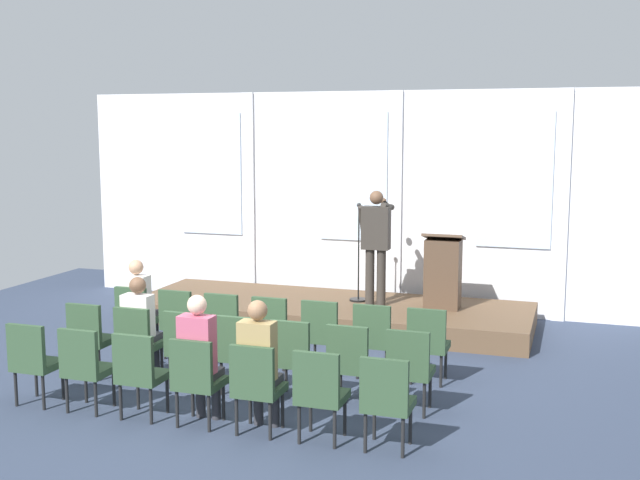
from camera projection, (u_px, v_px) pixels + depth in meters
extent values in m
plane|color=#2D384C|center=(228.00, 403.00, 8.74)|extent=(13.37, 13.37, 0.00)
cube|color=silver|center=(354.00, 200.00, 13.31)|extent=(9.95, 0.10, 3.65)
cube|color=silver|center=(211.00, 174.00, 14.03)|extent=(1.16, 0.04, 2.16)
cube|color=silver|center=(249.00, 197.00, 13.86)|extent=(0.20, 0.08, 3.65)
cube|color=silver|center=(354.00, 177.00, 13.20)|extent=(1.16, 0.04, 2.16)
cube|color=silver|center=(396.00, 202.00, 13.04)|extent=(0.20, 0.08, 3.65)
cube|color=silver|center=(515.00, 180.00, 12.38)|extent=(1.16, 0.04, 2.16)
cube|color=silver|center=(562.00, 207.00, 12.21)|extent=(0.20, 0.08, 3.65)
cube|color=brown|center=(331.00, 312.00, 12.31)|extent=(6.18, 2.04, 0.33)
cylinder|color=#332D28|center=(370.00, 277.00, 12.05)|extent=(0.14, 0.14, 0.87)
cylinder|color=#332D28|center=(381.00, 278.00, 11.99)|extent=(0.14, 0.14, 0.87)
cube|color=#332D28|center=(376.00, 228.00, 11.91)|extent=(0.42, 0.22, 0.66)
cube|color=#B28C19|center=(378.00, 222.00, 12.01)|extent=(0.06, 0.01, 0.39)
sphere|color=brown|center=(376.00, 198.00, 11.85)|extent=(0.21, 0.21, 0.21)
cylinder|color=#332D28|center=(362.00, 220.00, 12.05)|extent=(0.09, 0.28, 0.45)
cylinder|color=#332D28|center=(388.00, 206.00, 11.94)|extent=(0.15, 0.36, 0.15)
cylinder|color=#332D28|center=(386.00, 205.00, 12.08)|extent=(0.11, 0.34, 0.15)
sphere|color=brown|center=(383.00, 201.00, 12.36)|extent=(0.10, 0.10, 0.10)
cylinder|color=black|center=(358.00, 300.00, 12.39)|extent=(0.28, 0.28, 0.03)
cylinder|color=black|center=(359.00, 254.00, 12.28)|extent=(0.02, 0.02, 1.45)
sphere|color=#262626|center=(359.00, 205.00, 12.18)|extent=(0.07, 0.07, 0.07)
cube|color=#4C3828|center=(443.00, 274.00, 11.82)|extent=(0.52, 0.40, 1.05)
cube|color=#4C3828|center=(444.00, 237.00, 11.76)|extent=(0.60, 0.48, 0.14)
cylinder|color=black|center=(158.00, 336.00, 10.79)|extent=(0.04, 0.04, 0.40)
cylinder|color=black|center=(135.00, 334.00, 10.91)|extent=(0.04, 0.04, 0.40)
cylinder|color=black|center=(145.00, 342.00, 10.47)|extent=(0.04, 0.04, 0.40)
cylinder|color=black|center=(121.00, 340.00, 10.59)|extent=(0.04, 0.04, 0.40)
cube|color=#2D472D|center=(139.00, 321.00, 10.66)|extent=(0.46, 0.44, 0.08)
cube|color=#2D472D|center=(131.00, 304.00, 10.44)|extent=(0.46, 0.06, 0.46)
cylinder|color=#2D2D33|center=(141.00, 333.00, 10.88)|extent=(0.10, 0.10, 0.44)
cylinder|color=#2D2D33|center=(152.00, 334.00, 10.83)|extent=(0.10, 0.10, 0.44)
cube|color=#2D2D33|center=(141.00, 316.00, 10.70)|extent=(0.34, 0.36, 0.12)
cube|color=silver|center=(136.00, 294.00, 10.55)|extent=(0.36, 0.20, 0.52)
sphere|color=tan|center=(136.00, 267.00, 10.52)|extent=(0.20, 0.20, 0.20)
cylinder|color=black|center=(201.00, 340.00, 10.59)|extent=(0.04, 0.04, 0.40)
cylinder|color=black|center=(177.00, 338.00, 10.70)|extent=(0.04, 0.04, 0.40)
cylinder|color=black|center=(189.00, 347.00, 10.27)|extent=(0.04, 0.04, 0.40)
cylinder|color=black|center=(165.00, 344.00, 10.38)|extent=(0.04, 0.04, 0.40)
cube|color=#2D472D|center=(183.00, 325.00, 10.45)|extent=(0.46, 0.44, 0.08)
cube|color=#2D472D|center=(175.00, 308.00, 10.23)|extent=(0.46, 0.06, 0.46)
cylinder|color=black|center=(246.00, 344.00, 10.38)|extent=(0.04, 0.04, 0.40)
cylinder|color=black|center=(221.00, 342.00, 10.49)|extent=(0.04, 0.04, 0.40)
cylinder|color=black|center=(235.00, 351.00, 10.06)|extent=(0.04, 0.04, 0.40)
cylinder|color=black|center=(210.00, 349.00, 10.17)|extent=(0.04, 0.04, 0.40)
cube|color=#2D472D|center=(228.00, 329.00, 10.24)|extent=(0.46, 0.44, 0.08)
cube|color=#2D472D|center=(221.00, 312.00, 10.03)|extent=(0.46, 0.06, 0.46)
cylinder|color=black|center=(293.00, 349.00, 10.17)|extent=(0.04, 0.04, 0.40)
cylinder|color=black|center=(267.00, 346.00, 10.29)|extent=(0.04, 0.04, 0.40)
cylinder|color=black|center=(284.00, 356.00, 9.85)|extent=(0.04, 0.04, 0.40)
cylinder|color=black|center=(257.00, 353.00, 9.97)|extent=(0.04, 0.04, 0.40)
cube|color=#2D472D|center=(275.00, 333.00, 10.04)|extent=(0.46, 0.44, 0.08)
cube|color=#2D472D|center=(269.00, 316.00, 9.82)|extent=(0.46, 0.06, 0.46)
cylinder|color=black|center=(342.00, 353.00, 9.97)|extent=(0.04, 0.04, 0.40)
cylinder|color=black|center=(315.00, 351.00, 10.08)|extent=(0.04, 0.04, 0.40)
cylinder|color=black|center=(334.00, 361.00, 9.65)|extent=(0.04, 0.04, 0.40)
cylinder|color=black|center=(306.00, 358.00, 9.76)|extent=(0.04, 0.04, 0.40)
cube|color=#2D472D|center=(324.00, 337.00, 9.83)|extent=(0.46, 0.44, 0.08)
cube|color=#2D472D|center=(319.00, 320.00, 9.61)|extent=(0.46, 0.06, 0.46)
cylinder|color=black|center=(393.00, 358.00, 9.76)|extent=(0.04, 0.04, 0.40)
cylinder|color=black|center=(365.00, 355.00, 9.87)|extent=(0.04, 0.04, 0.40)
cylinder|color=black|center=(386.00, 366.00, 9.44)|extent=(0.04, 0.04, 0.40)
cylinder|color=black|center=(357.00, 363.00, 9.55)|extent=(0.04, 0.04, 0.40)
cube|color=#2D472D|center=(375.00, 342.00, 9.62)|extent=(0.46, 0.44, 0.08)
cube|color=#2D472D|center=(372.00, 324.00, 9.41)|extent=(0.46, 0.06, 0.46)
cylinder|color=black|center=(446.00, 363.00, 9.55)|extent=(0.04, 0.04, 0.40)
cylinder|color=black|center=(417.00, 360.00, 9.67)|extent=(0.04, 0.04, 0.40)
cylinder|color=black|center=(441.00, 371.00, 9.24)|extent=(0.04, 0.04, 0.40)
cylinder|color=black|center=(411.00, 368.00, 9.35)|extent=(0.04, 0.04, 0.40)
cube|color=#2D472D|center=(429.00, 346.00, 9.42)|extent=(0.46, 0.44, 0.08)
cube|color=#2D472D|center=(426.00, 328.00, 9.20)|extent=(0.46, 0.06, 0.46)
cylinder|color=black|center=(115.00, 357.00, 9.81)|extent=(0.04, 0.04, 0.40)
cylinder|color=black|center=(90.00, 354.00, 9.92)|extent=(0.04, 0.04, 0.40)
cylinder|color=black|center=(99.00, 365.00, 9.49)|extent=(0.04, 0.04, 0.40)
cylinder|color=black|center=(74.00, 362.00, 9.60)|extent=(0.04, 0.04, 0.40)
cube|color=#2D472D|center=(94.00, 341.00, 9.67)|extent=(0.46, 0.44, 0.08)
cube|color=#2D472D|center=(84.00, 323.00, 9.45)|extent=(0.46, 0.06, 0.46)
cylinder|color=black|center=(162.00, 362.00, 9.60)|extent=(0.04, 0.04, 0.40)
cylinder|color=black|center=(136.00, 359.00, 9.71)|extent=(0.04, 0.04, 0.40)
cylinder|color=black|center=(147.00, 370.00, 9.28)|extent=(0.04, 0.04, 0.40)
cylinder|color=black|center=(121.00, 367.00, 9.39)|extent=(0.04, 0.04, 0.40)
cube|color=#2D472D|center=(141.00, 345.00, 9.46)|extent=(0.46, 0.44, 0.08)
cube|color=#2D472D|center=(132.00, 327.00, 9.25)|extent=(0.46, 0.06, 0.46)
cylinder|color=#2D2D33|center=(143.00, 358.00, 9.69)|extent=(0.10, 0.10, 0.44)
cylinder|color=#2D2D33|center=(156.00, 359.00, 9.64)|extent=(0.10, 0.10, 0.44)
cube|color=#2D2D33|center=(143.00, 339.00, 9.51)|extent=(0.34, 0.36, 0.12)
cube|color=silver|center=(138.00, 316.00, 9.36)|extent=(0.36, 0.20, 0.51)
sphere|color=brown|center=(138.00, 285.00, 9.33)|extent=(0.20, 0.20, 0.20)
cylinder|color=black|center=(211.00, 367.00, 9.40)|extent=(0.04, 0.04, 0.40)
cylinder|color=black|center=(184.00, 364.00, 9.51)|extent=(0.04, 0.04, 0.40)
cylinder|color=black|center=(198.00, 375.00, 9.08)|extent=(0.04, 0.04, 0.40)
cylinder|color=black|center=(170.00, 372.00, 9.19)|extent=(0.04, 0.04, 0.40)
cube|color=#2D472D|center=(190.00, 350.00, 9.26)|extent=(0.46, 0.44, 0.08)
cube|color=#2D472D|center=(182.00, 332.00, 9.04)|extent=(0.46, 0.06, 0.46)
cylinder|color=black|center=(262.00, 372.00, 9.19)|extent=(0.04, 0.04, 0.40)
cylinder|color=black|center=(234.00, 369.00, 9.30)|extent=(0.04, 0.04, 0.40)
cylinder|color=black|center=(250.00, 381.00, 8.87)|extent=(0.04, 0.04, 0.40)
cylinder|color=black|center=(222.00, 378.00, 8.98)|extent=(0.04, 0.04, 0.40)
cube|color=#2D472D|center=(242.00, 355.00, 9.05)|extent=(0.46, 0.44, 0.08)
cube|color=#2D472D|center=(234.00, 337.00, 8.83)|extent=(0.46, 0.06, 0.46)
cylinder|color=black|center=(315.00, 378.00, 8.98)|extent=(0.04, 0.04, 0.40)
cylinder|color=black|center=(286.00, 375.00, 9.09)|extent=(0.04, 0.04, 0.40)
cylinder|color=black|center=(306.00, 387.00, 8.66)|extent=(0.04, 0.04, 0.40)
cylinder|color=black|center=(275.00, 384.00, 8.77)|extent=(0.04, 0.04, 0.40)
cube|color=#2D472D|center=(295.00, 360.00, 8.84)|extent=(0.46, 0.44, 0.08)
cube|color=#2D472D|center=(289.00, 342.00, 8.63)|extent=(0.46, 0.06, 0.46)
cylinder|color=black|center=(371.00, 384.00, 8.78)|extent=(0.04, 0.04, 0.40)
cylinder|color=black|center=(341.00, 381.00, 8.89)|extent=(0.04, 0.04, 0.40)
cylinder|color=black|center=(363.00, 394.00, 8.46)|extent=(0.04, 0.04, 0.40)
cylinder|color=black|center=(332.00, 390.00, 8.57)|extent=(0.04, 0.04, 0.40)
cube|color=#2D472D|center=(352.00, 366.00, 8.64)|extent=(0.46, 0.44, 0.08)
cube|color=#2D472D|center=(347.00, 347.00, 8.42)|extent=(0.46, 0.06, 0.46)
cylinder|color=black|center=(430.00, 390.00, 8.57)|extent=(0.04, 0.04, 0.40)
cylinder|color=black|center=(398.00, 387.00, 8.68)|extent=(0.04, 0.04, 0.40)
cylinder|color=black|center=(424.00, 400.00, 8.25)|extent=(0.04, 0.04, 0.40)
cylinder|color=black|center=(391.00, 397.00, 8.36)|extent=(0.04, 0.04, 0.40)
cube|color=#2D472D|center=(411.00, 372.00, 8.43)|extent=(0.46, 0.44, 0.08)
cube|color=#2D472D|center=(408.00, 352.00, 8.21)|extent=(0.46, 0.06, 0.46)
cylinder|color=black|center=(63.00, 383.00, 8.82)|extent=(0.04, 0.04, 0.40)
cylinder|color=black|center=(36.00, 379.00, 8.93)|extent=(0.04, 0.04, 0.40)
cylinder|color=black|center=(43.00, 392.00, 8.50)|extent=(0.04, 0.04, 0.40)
cylinder|color=black|center=(16.00, 389.00, 8.62)|extent=(0.04, 0.04, 0.40)
cube|color=#2D472D|center=(39.00, 365.00, 8.68)|extent=(0.46, 0.44, 0.08)
cube|color=#2D472D|center=(26.00, 346.00, 8.47)|extent=(0.46, 0.06, 0.46)
cylinder|color=black|center=(114.00, 389.00, 8.62)|extent=(0.04, 0.04, 0.40)
cylinder|color=black|center=(86.00, 385.00, 8.73)|extent=(0.04, 0.04, 0.40)
cylinder|color=black|center=(96.00, 399.00, 8.30)|extent=(0.04, 0.04, 0.40)
cylinder|color=black|center=(67.00, 395.00, 8.41)|extent=(0.04, 0.04, 0.40)
cube|color=#2D472D|center=(90.00, 371.00, 8.48)|extent=(0.46, 0.44, 0.08)
cube|color=#2D472D|center=(78.00, 351.00, 8.26)|extent=(0.46, 0.06, 0.46)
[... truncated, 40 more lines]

